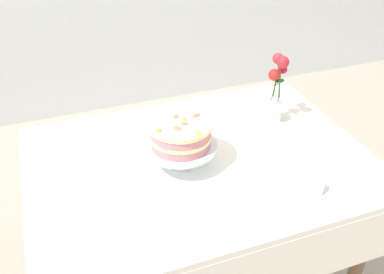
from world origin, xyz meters
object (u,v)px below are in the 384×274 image
Objects in this scene: layer_cake at (181,134)px; flower_vase at (276,93)px; cake_stand at (181,148)px; dining_table at (201,180)px; teacup at (314,187)px.

flower_vase is (0.52, 0.18, -0.01)m from layer_cake.
cake_stand is 1.18× the size of layer_cake.
dining_table is 5.71× the size of layer_cake.
teacup is at bearing -39.00° from cake_stand.
layer_cake is at bearing -58.25° from cake_stand.
teacup reaches higher than dining_table.
dining_table is at bearing 136.01° from teacup.
cake_stand is 2.31× the size of teacup.
flower_vase reaches higher than cake_stand.
layer_cake reaches higher than cake_stand.
cake_stand reaches higher than teacup.
flower_vase is at bearing 18.64° from cake_stand.
cake_stand reaches higher than dining_table.
flower_vase is 0.53m from teacup.
teacup is at bearing -39.00° from layer_cake.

